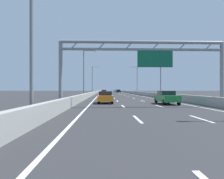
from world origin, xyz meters
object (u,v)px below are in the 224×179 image
Objects in this scene: streetlamp_right_far at (136,78)px; red_car at (104,92)px; sign_gantry at (144,56)px; black_car at (118,91)px; streetlamp_left_far at (93,78)px; streetlamp_left_mid at (85,70)px; streetlamp_right_mid at (160,71)px; orange_car at (105,97)px; streetlamp_left_near at (36,22)px; green_car at (167,97)px; white_car at (117,91)px; silver_car at (116,91)px.

streetlamp_right_far reaches higher than red_car.
black_car is (3.25, 83.75, -4.05)m from sign_gantry.
black_car is (10.88, 31.73, -4.62)m from streetlamp_left_far.
streetlamp_left_mid is at bearing -116.35° from streetlamp_right_far.
streetlamp_left_far is (-14.93, 30.14, 0.00)m from streetlamp_right_mid.
sign_gantry is 7.65m from orange_car.
sign_gantry is 11.26m from streetlamp_left_near.
sign_gantry reaches higher than green_car.
black_car is at bearing 87.78° from sign_gantry.
streetlamp_left_mid is 76.22m from white_car.
streetlamp_left_near reaches higher than orange_car.
green_car is (10.86, 11.77, -4.62)m from streetlamp_left_near.
sign_gantry is 1.68× the size of streetlamp_left_mid.
streetlamp_left_mid is 30.14m from streetlamp_left_far.
white_car is (3.52, 97.14, -4.08)m from sign_gantry.
streetlamp_right_mid reaches higher than red_car.
streetlamp_left_near is 16.67m from green_car.
black_car reaches higher than silver_car.
streetlamp_left_near is 1.00× the size of streetlamp_right_mid.
sign_gantry is at bearing -97.99° from streetlamp_right_far.
sign_gantry is at bearing -81.66° from streetlamp_left_far.
green_car is at bearing -90.18° from white_car.
streetlamp_left_near and streetlamp_left_mid have the same top height.
streetlamp_left_near reaches higher than white_car.
red_car is at bearing 107.76° from streetlamp_right_mid.
silver_car is (0.28, 22.48, -0.04)m from black_car.
red_car and white_car have the same top height.
red_car is 50.03m from silver_car.
streetlamp_left_near is 106.09m from white_car.
sign_gantry reaches higher than silver_car.
white_car is at bearing -90.08° from silver_car.
white_car is (7.39, 40.38, -0.00)m from red_car.
streetlamp_left_near reaches higher than silver_car.
silver_car is (-3.77, 84.35, -4.66)m from streetlamp_right_mid.
streetlamp_left_far reaches higher than silver_car.
streetlamp_left_far is at bearing 116.35° from streetlamp_right_mid.
green_car is at bearing -14.57° from orange_car.
streetlamp_right_far is at bearing -82.73° from black_car.
orange_car is at bearing 73.78° from streetlamp_left_near.
streetlamp_right_mid is 84.57m from silver_car.
white_car is (11.15, 105.40, -4.65)m from streetlamp_left_near.
orange_car is at bearing -94.49° from white_car.
green_car is (6.91, -1.80, 0.05)m from orange_car.
streetlamp_right_mid is at bearing -86.26° from black_car.
streetlamp_left_far is at bearing 98.34° from sign_gantry.
black_car is (7.12, 27.00, 0.03)m from red_car.
streetlamp_right_far is (0.00, 30.14, 0.00)m from streetlamp_right_mid.
streetlamp_left_mid and streetlamp_right_far have the same top height.
streetlamp_left_mid and streetlamp_right_mid have the same top height.
streetlamp_left_near is 60.29m from streetlamp_left_far.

